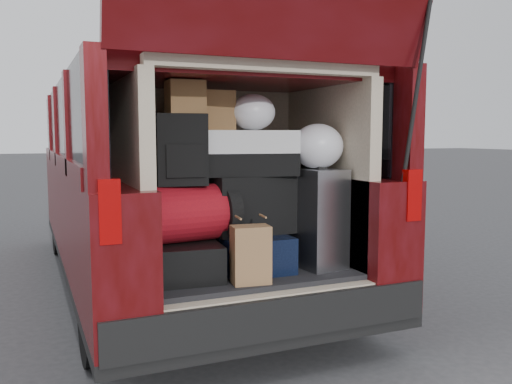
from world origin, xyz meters
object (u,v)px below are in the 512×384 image
at_px(black_hardshell, 184,259).
at_px(black_soft_case, 251,204).
at_px(silver_roller, 313,217).
at_px(twotone_duffel, 245,153).
at_px(red_duffel, 190,213).
at_px(backpack, 181,150).
at_px(navy_hardshell, 250,251).
at_px(kraft_bag, 251,255).

xyz_separation_m(black_hardshell, black_soft_case, (0.44, 0.06, 0.29)).
height_order(silver_roller, twotone_duffel, twotone_duffel).
distance_m(red_duffel, twotone_duffel, 0.51).
bearing_deg(backpack, twotone_duffel, 18.09).
distance_m(black_hardshell, navy_hardshell, 0.42).
xyz_separation_m(red_duffel, twotone_duffel, (0.37, 0.07, 0.34)).
xyz_separation_m(backpack, twotone_duffel, (0.42, 0.07, -0.03)).
bearing_deg(navy_hardshell, black_hardshell, -177.31).
distance_m(kraft_bag, red_duffel, 0.44).
distance_m(navy_hardshell, kraft_bag, 0.33).
xyz_separation_m(black_hardshell, navy_hardshell, (0.42, 0.02, 0.01)).
height_order(red_duffel, twotone_duffel, twotone_duffel).
relative_size(silver_roller, kraft_bag, 1.89).
bearing_deg(black_soft_case, kraft_bag, -115.16).
bearing_deg(black_soft_case, black_hardshell, -175.07).
height_order(kraft_bag, black_soft_case, black_soft_case).
height_order(navy_hardshell, black_soft_case, black_soft_case).
bearing_deg(navy_hardshell, twotone_duffel, 102.82).
height_order(black_hardshell, silver_roller, silver_roller).
distance_m(black_hardshell, backpack, 0.63).
xyz_separation_m(kraft_bag, black_soft_case, (0.14, 0.34, 0.23)).
relative_size(black_hardshell, red_duffel, 1.03).
xyz_separation_m(black_hardshell, backpack, (-0.01, -0.00, 0.63)).
height_order(red_duffel, backpack, backpack).
height_order(kraft_bag, twotone_duffel, twotone_duffel).
bearing_deg(black_soft_case, navy_hardshell, -117.60).
bearing_deg(backpack, black_hardshell, 8.57).
bearing_deg(silver_roller, black_soft_case, 155.23).
distance_m(backpack, twotone_duffel, 0.42).
xyz_separation_m(black_hardshell, kraft_bag, (0.30, -0.28, 0.06)).
height_order(black_hardshell, red_duffel, red_duffel).
xyz_separation_m(black_soft_case, backpack, (-0.45, -0.06, 0.34)).
bearing_deg(red_duffel, black_soft_case, 0.03).
bearing_deg(twotone_duffel, navy_hardshell, -68.77).
distance_m(black_soft_case, backpack, 0.57).
bearing_deg(red_duffel, twotone_duffel, 2.74).
bearing_deg(silver_roller, kraft_bag, -164.71).
relative_size(backpack, twotone_duffel, 0.66).
distance_m(black_hardshell, twotone_duffel, 0.73).
bearing_deg(navy_hardshell, black_soft_case, 65.65).
relative_size(navy_hardshell, twotone_duffel, 0.82).
xyz_separation_m(red_duffel, backpack, (-0.05, -0.01, 0.37)).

